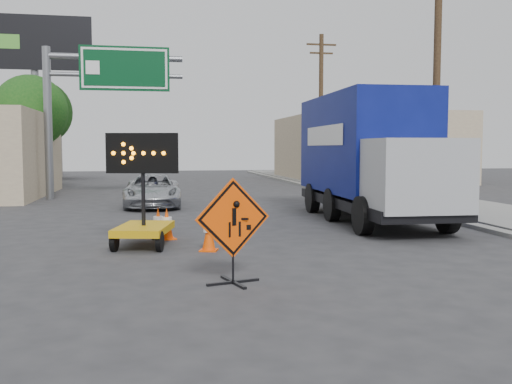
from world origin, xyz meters
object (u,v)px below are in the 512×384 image
object	(u,v)px
construction_sign	(233,228)
arrow_board	(144,221)
pickup_truck	(153,191)
box_truck	(369,164)

from	to	relation	value
construction_sign	arrow_board	distance (m)	4.29
construction_sign	arrow_board	size ratio (longest dim) A/B	0.68
arrow_board	pickup_truck	size ratio (longest dim) A/B	0.58
arrow_board	pickup_truck	distance (m)	9.23
pickup_truck	box_truck	distance (m)	8.87
arrow_board	pickup_truck	bearing A→B (deg)	101.34
arrow_board	box_truck	world-z (taller)	box_truck
box_truck	pickup_truck	bearing A→B (deg)	141.91
construction_sign	pickup_truck	bearing A→B (deg)	79.83
construction_sign	box_truck	size ratio (longest dim) A/B	0.21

